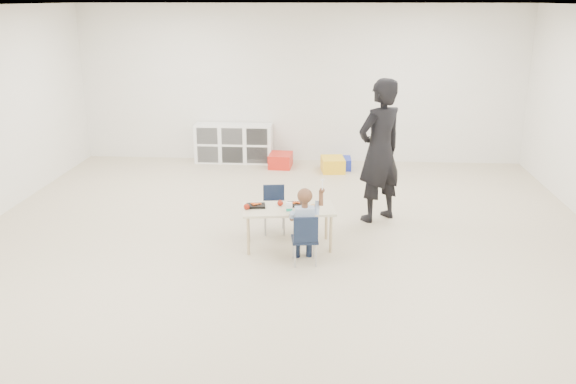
# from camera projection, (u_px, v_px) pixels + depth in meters

# --- Properties ---
(room) EXTENTS (9.00, 9.02, 2.80)m
(room) POSITION_uv_depth(u_px,v_px,m) (280.00, 140.00, 6.65)
(room) COLOR beige
(room) RESTS_ON ground
(table) EXTENTS (1.15, 0.68, 0.50)m
(table) POSITION_uv_depth(u_px,v_px,m) (289.00, 227.00, 7.32)
(table) COLOR beige
(table) RESTS_ON ground
(chair_near) EXTENTS (0.32, 0.31, 0.60)m
(chair_near) POSITION_uv_depth(u_px,v_px,m) (305.00, 239.00, 6.85)
(chair_near) COLOR black
(chair_near) RESTS_ON ground
(chair_far) EXTENTS (0.32, 0.31, 0.60)m
(chair_far) POSITION_uv_depth(u_px,v_px,m) (274.00, 210.00, 7.77)
(chair_far) COLOR black
(chair_far) RESTS_ON ground
(child) EXTENTS (0.45, 0.45, 0.94)m
(child) POSITION_uv_depth(u_px,v_px,m) (305.00, 224.00, 6.80)
(child) COLOR #9BB3D2
(child) RESTS_ON chair_near
(lunch_tray_near) EXTENTS (0.24, 0.19, 0.03)m
(lunch_tray_near) POSITION_uv_depth(u_px,v_px,m) (297.00, 204.00, 7.32)
(lunch_tray_near) COLOR black
(lunch_tray_near) RESTS_ON table
(lunch_tray_far) EXTENTS (0.24, 0.19, 0.03)m
(lunch_tray_far) POSITION_uv_depth(u_px,v_px,m) (256.00, 206.00, 7.27)
(lunch_tray_far) COLOR black
(lunch_tray_far) RESTS_ON table
(milk_carton) EXTENTS (0.08, 0.08, 0.10)m
(milk_carton) POSITION_uv_depth(u_px,v_px,m) (289.00, 207.00, 7.12)
(milk_carton) COLOR white
(milk_carton) RESTS_ON table
(bread_roll) EXTENTS (0.09, 0.09, 0.07)m
(bread_roll) POSITION_uv_depth(u_px,v_px,m) (313.00, 207.00, 7.17)
(bread_roll) COLOR tan
(bread_roll) RESTS_ON table
(apple_near) EXTENTS (0.07, 0.07, 0.07)m
(apple_near) POSITION_uv_depth(u_px,v_px,m) (280.00, 203.00, 7.30)
(apple_near) COLOR maroon
(apple_near) RESTS_ON table
(apple_far) EXTENTS (0.07, 0.07, 0.07)m
(apple_far) POSITION_uv_depth(u_px,v_px,m) (247.00, 207.00, 7.18)
(apple_far) COLOR maroon
(apple_far) RESTS_ON table
(cubby_shelf) EXTENTS (1.40, 0.40, 0.70)m
(cubby_shelf) POSITION_uv_depth(u_px,v_px,m) (234.00, 143.00, 11.11)
(cubby_shelf) COLOR white
(cubby_shelf) RESTS_ON ground
(adult) EXTENTS (0.83, 0.79, 1.91)m
(adult) POSITION_uv_depth(u_px,v_px,m) (380.00, 151.00, 8.03)
(adult) COLOR black
(adult) RESTS_ON ground
(bin_red) EXTENTS (0.42, 0.52, 0.24)m
(bin_red) POSITION_uv_depth(u_px,v_px,m) (281.00, 160.00, 10.84)
(bin_red) COLOR red
(bin_red) RESTS_ON ground
(bin_yellow) EXTENTS (0.44, 0.54, 0.24)m
(bin_yellow) POSITION_uv_depth(u_px,v_px,m) (333.00, 164.00, 10.58)
(bin_yellow) COLOR yellow
(bin_yellow) RESTS_ON ground
(bin_blue) EXTENTS (0.32, 0.41, 0.20)m
(bin_blue) POSITION_uv_depth(u_px,v_px,m) (342.00, 163.00, 10.74)
(bin_blue) COLOR #1727AE
(bin_blue) RESTS_ON ground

